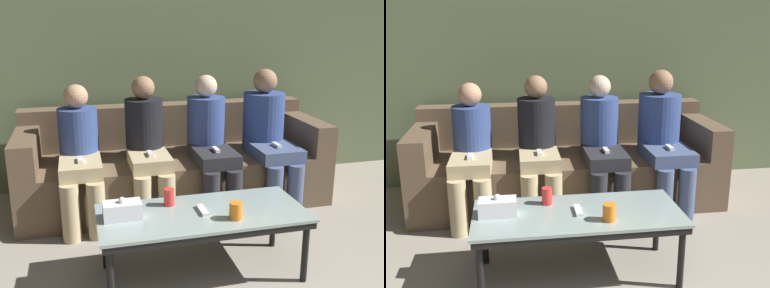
% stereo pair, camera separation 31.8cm
% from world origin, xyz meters
% --- Properties ---
extents(wall_back, '(12.00, 0.06, 2.60)m').
position_xyz_m(wall_back, '(0.00, 3.55, 1.30)').
color(wall_back, '#60704C').
rests_on(wall_back, ground_plane).
extents(couch, '(2.53, 0.89, 0.79)m').
position_xyz_m(couch, '(0.00, 3.02, 0.30)').
color(couch, brown).
rests_on(couch, ground_plane).
extents(coffee_table, '(1.24, 0.55, 0.42)m').
position_xyz_m(coffee_table, '(-0.09, 1.79, 0.38)').
color(coffee_table, '#8C9E99').
rests_on(coffee_table, ground_plane).
extents(cup_near_left, '(0.08, 0.08, 0.10)m').
position_xyz_m(cup_near_left, '(0.07, 1.64, 0.47)').
color(cup_near_left, orange).
rests_on(cup_near_left, coffee_table).
extents(cup_near_right, '(0.06, 0.06, 0.11)m').
position_xyz_m(cup_near_right, '(-0.26, 1.93, 0.47)').
color(cup_near_right, red).
rests_on(cup_near_right, coffee_table).
extents(tissue_box, '(0.22, 0.12, 0.13)m').
position_xyz_m(tissue_box, '(-0.56, 1.81, 0.47)').
color(tissue_box, white).
rests_on(tissue_box, coffee_table).
extents(game_remote, '(0.04, 0.15, 0.02)m').
position_xyz_m(game_remote, '(-0.09, 1.79, 0.43)').
color(game_remote, white).
rests_on(game_remote, coffee_table).
extents(seated_person_left_end, '(0.31, 0.70, 1.05)m').
position_xyz_m(seated_person_left_end, '(-0.78, 2.78, 0.55)').
color(seated_person_left_end, tan).
rests_on(seated_person_left_end, ground_plane).
extents(seated_person_mid_left, '(0.31, 0.66, 1.10)m').
position_xyz_m(seated_person_mid_left, '(-0.26, 2.80, 0.58)').
color(seated_person_mid_left, tan).
rests_on(seated_person_mid_left, ground_plane).
extents(seated_person_mid_right, '(0.31, 0.70, 1.09)m').
position_xyz_m(seated_person_mid_right, '(0.26, 2.79, 0.58)').
color(seated_person_mid_right, '#28282D').
rests_on(seated_person_mid_right, ground_plane).
extents(seated_person_right_end, '(0.35, 0.72, 1.12)m').
position_xyz_m(seated_person_right_end, '(0.78, 2.81, 0.60)').
color(seated_person_right_end, '#47567A').
rests_on(seated_person_right_end, ground_plane).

